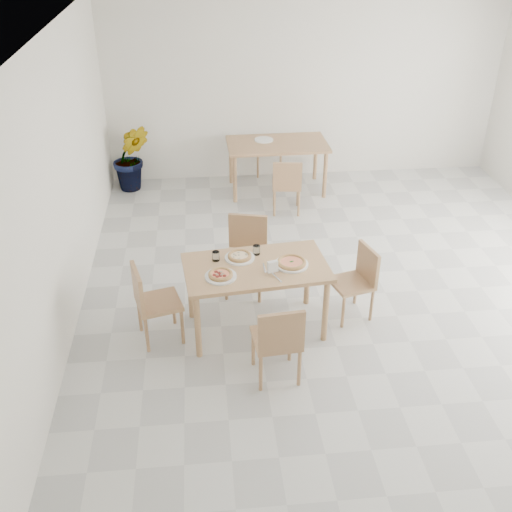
{
  "coord_description": "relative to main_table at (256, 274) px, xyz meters",
  "views": [
    {
      "loc": [
        -1.63,
        -5.42,
        3.81
      ],
      "look_at": [
        -1.14,
        -0.49,
        0.86
      ],
      "focal_mm": 42.0,
      "sensor_mm": 36.0,
      "label": 1
    }
  ],
  "objects": [
    {
      "name": "chair_back_n",
      "position": [
        0.6,
        4.15,
        -0.16
      ],
      "size": [
        0.43,
        0.43,
        0.86
      ],
      "rotation": [
        0.0,
        0.0,
        -0.01
      ],
      "color": "tan",
      "rests_on": "ground"
    },
    {
      "name": "pizza_mushroom",
      "position": [
        -0.15,
        0.16,
        0.12
      ],
      "size": [
        0.3,
        0.3,
        0.03
      ],
      "rotation": [
        0.0,
        0.0,
        -0.33
      ],
      "color": "#F1B871",
      "rests_on": "plate_mushroom"
    },
    {
      "name": "chair_back_s",
      "position": [
        0.69,
        2.59,
        -0.2
      ],
      "size": [
        0.44,
        0.44,
        0.8
      ],
      "rotation": [
        0.0,
        0.0,
        3.02
      ],
      "color": "tan",
      "rests_on": "ground"
    },
    {
      "name": "chair_south",
      "position": [
        0.12,
        -0.8,
        -0.18
      ],
      "size": [
        0.45,
        0.45,
        0.83
      ],
      "rotation": [
        0.0,
        0.0,
        3.23
      ],
      "color": "tan",
      "rests_on": "ground"
    },
    {
      "name": "fork_b",
      "position": [
        0.08,
        -0.05,
        0.09
      ],
      "size": [
        0.02,
        0.18,
        0.01
      ],
      "primitive_type": "cube",
      "rotation": [
        0.0,
        0.0,
        0.01
      ],
      "color": "silver",
      "rests_on": "main_table"
    },
    {
      "name": "tumbler_b",
      "position": [
        0.03,
        0.23,
        0.14
      ],
      "size": [
        0.07,
        0.07,
        0.1
      ],
      "primitive_type": "cylinder",
      "color": "white",
      "rests_on": "main_table"
    },
    {
      "name": "pizza_pepperoni",
      "position": [
        -0.35,
        -0.17,
        0.12
      ],
      "size": [
        0.24,
        0.24,
        0.03
      ],
      "rotation": [
        0.0,
        0.0,
        0.04
      ],
      "color": "#F1B871",
      "rests_on": "plate_pepperoni"
    },
    {
      "name": "chair_east",
      "position": [
        1.08,
        0.15,
        -0.2
      ],
      "size": [
        0.48,
        0.48,
        0.79
      ],
      "rotation": [
        0.0,
        0.0,
        -1.3
      ],
      "color": "tan",
      "rests_on": "ground"
    },
    {
      "name": "tumbler_a",
      "position": [
        -0.38,
        0.15,
        0.14
      ],
      "size": [
        0.07,
        0.07,
        0.1
      ],
      "primitive_type": "cylinder",
      "color": "white",
      "rests_on": "main_table"
    },
    {
      "name": "second_table",
      "position": [
        0.65,
        3.39,
        0.01
      ],
      "size": [
        1.48,
        0.86,
        0.75
      ],
      "rotation": [
        0.0,
        0.0,
        0.02
      ],
      "color": "tan",
      "rests_on": "ground"
    },
    {
      "name": "chair_west",
      "position": [
        -1.04,
        -0.08,
        -0.18
      ],
      "size": [
        0.5,
        0.5,
        0.83
      ],
      "rotation": [
        0.0,
        0.0,
        1.83
      ],
      "color": "tan",
      "rests_on": "ground"
    },
    {
      "name": "plate_pepperoni",
      "position": [
        -0.35,
        -0.17,
        0.1
      ],
      "size": [
        0.3,
        0.3,
        0.02
      ],
      "primitive_type": "cylinder",
      "color": "white",
      "rests_on": "main_table"
    },
    {
      "name": "pizza_margherita",
      "position": [
        0.35,
        -0.02,
        0.12
      ],
      "size": [
        0.32,
        0.32,
        0.03
      ],
      "rotation": [
        0.0,
        0.0,
        -0.12
      ],
      "color": "#F1B871",
      "rests_on": "plate_margherita"
    },
    {
      "name": "chair_north",
      "position": [
        -0.03,
        0.76,
        -0.16
      ],
      "size": [
        0.52,
        0.52,
        0.87
      ],
      "rotation": [
        0.0,
        0.0,
        -0.24
      ],
      "color": "tan",
      "rests_on": "ground"
    },
    {
      "name": "napkin_holder",
      "position": [
        0.15,
        -0.13,
        0.15
      ],
      "size": [
        0.12,
        0.08,
        0.12
      ],
      "rotation": [
        0.0,
        0.0,
        0.29
      ],
      "color": "silver",
      "rests_on": "main_table"
    },
    {
      "name": "plate_empty",
      "position": [
        0.47,
        3.52,
        0.1
      ],
      "size": [
        0.28,
        0.28,
        0.02
      ],
      "primitive_type": "cylinder",
      "color": "white",
      "rests_on": "second_table"
    },
    {
      "name": "fork_a",
      "position": [
        0.17,
        -0.24,
        0.09
      ],
      "size": [
        0.08,
        0.18,
        0.01
      ],
      "primitive_type": "cube",
      "rotation": [
        0.0,
        0.0,
        0.38
      ],
      "color": "silver",
      "rests_on": "main_table"
    },
    {
      "name": "plate_margherita",
      "position": [
        0.35,
        -0.02,
        0.1
      ],
      "size": [
        0.33,
        0.33,
        0.02
      ],
      "primitive_type": "cylinder",
      "color": "white",
      "rests_on": "main_table"
    },
    {
      "name": "potted_plant",
      "position": [
        -1.51,
        3.64,
        -0.15
      ],
      "size": [
        0.6,
        0.5,
        1.02
      ],
      "primitive_type": "imported",
      "rotation": [
        0.0,
        0.0,
        0.1
      ],
      "color": "#1D6120",
      "rests_on": "ground"
    },
    {
      "name": "main_table",
      "position": [
        0.0,
        0.0,
        0.0
      ],
      "size": [
        1.47,
        0.93,
        0.75
      ],
      "rotation": [
        0.0,
        0.0,
        0.1
      ],
      "color": "tan",
      "rests_on": "ground"
    },
    {
      "name": "plate_mushroom",
      "position": [
        -0.15,
        0.16,
        0.1
      ],
      "size": [
        0.3,
        0.3,
        0.02
      ],
      "primitive_type": "cylinder",
      "color": "white",
      "rests_on": "main_table"
    }
  ]
}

